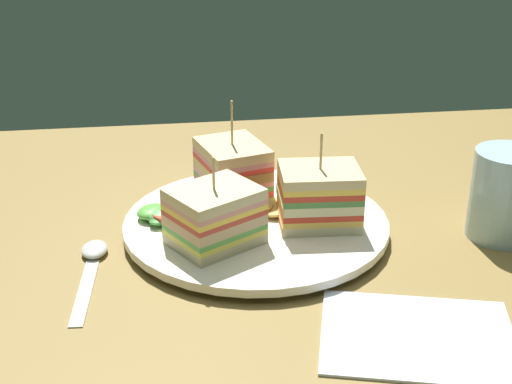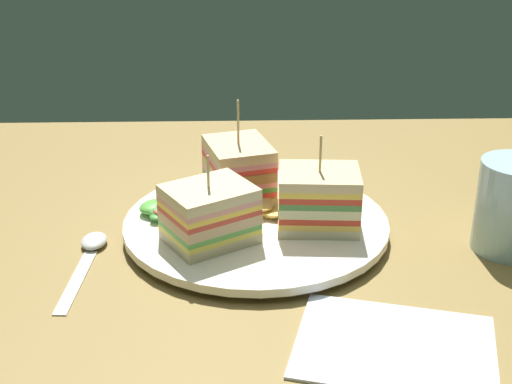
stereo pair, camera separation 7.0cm
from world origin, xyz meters
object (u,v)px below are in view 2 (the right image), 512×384
at_px(spoon, 89,251).
at_px(drinking_glass, 512,213).
at_px(plate, 256,225).
at_px(sandwich_wedge_2, 318,199).
at_px(napkin, 395,345).
at_px(sandwich_wedge_1, 210,214).
at_px(chip_pile, 269,207).
at_px(sandwich_wedge_0, 239,170).

height_order(spoon, drinking_glass, drinking_glass).
bearing_deg(spoon, drinking_glass, -86.10).
bearing_deg(plate, drinking_glass, 170.70).
bearing_deg(sandwich_wedge_2, plate, -10.51).
height_order(plate, napkin, plate).
xyz_separation_m(sandwich_wedge_1, chip_pile, (-0.06, -0.06, -0.02)).
distance_m(sandwich_wedge_0, drinking_glass, 0.27).
height_order(spoon, napkin, spoon).
relative_size(plate, sandwich_wedge_0, 2.50).
distance_m(sandwich_wedge_0, spoon, 0.18).
bearing_deg(plate, spoon, 14.61).
xyz_separation_m(napkin, drinking_glass, (-0.14, -0.15, 0.04)).
relative_size(sandwich_wedge_2, spoon, 0.67).
bearing_deg(sandwich_wedge_1, drinking_glass, -30.30).
height_order(plate, sandwich_wedge_0, sandwich_wedge_0).
height_order(plate, chip_pile, chip_pile).
relative_size(spoon, napkin, 0.93).
bearing_deg(chip_pile, sandwich_wedge_0, -55.90).
distance_m(spoon, napkin, 0.30).
relative_size(sandwich_wedge_1, napkin, 0.65).
xyz_separation_m(sandwich_wedge_1, drinking_glass, (-0.28, -0.00, -0.00)).
height_order(sandwich_wedge_0, chip_pile, sandwich_wedge_0).
distance_m(chip_pile, napkin, 0.23).
bearing_deg(napkin, sandwich_wedge_0, -65.19).
bearing_deg(sandwich_wedge_2, drinking_glass, 176.13).
height_order(sandwich_wedge_0, sandwich_wedge_2, sandwich_wedge_0).
height_order(napkin, drinking_glass, drinking_glass).
bearing_deg(plate, sandwich_wedge_1, 44.33).
relative_size(chip_pile, spoon, 0.51).
distance_m(sandwich_wedge_2, spoon, 0.22).
xyz_separation_m(sandwich_wedge_2, chip_pile, (0.05, -0.03, -0.02)).
xyz_separation_m(plate, sandwich_wedge_2, (-0.06, 0.02, 0.03)).
distance_m(plate, spoon, 0.16).
height_order(sandwich_wedge_0, drinking_glass, sandwich_wedge_0).
height_order(sandwich_wedge_2, drinking_glass, sandwich_wedge_2).
height_order(plate, sandwich_wedge_1, sandwich_wedge_1).
relative_size(spoon, drinking_glass, 1.56).
distance_m(sandwich_wedge_1, sandwich_wedge_2, 0.11).
height_order(sandwich_wedge_1, chip_pile, sandwich_wedge_1).
xyz_separation_m(sandwich_wedge_1, napkin, (-0.14, 0.15, -0.04)).
xyz_separation_m(plate, drinking_glass, (-0.24, 0.04, 0.03)).
height_order(sandwich_wedge_1, spoon, sandwich_wedge_1).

